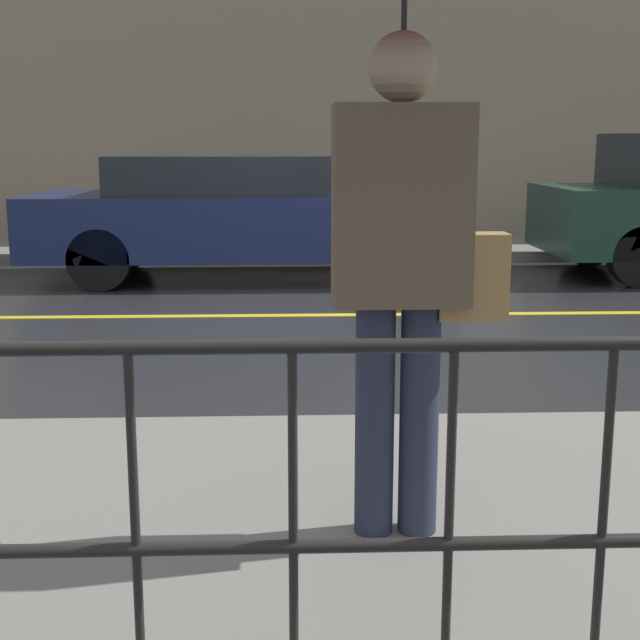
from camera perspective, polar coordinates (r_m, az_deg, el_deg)
name	(u,v)px	position (r m, az deg, el deg)	size (l,w,h in m)	color
ground_plane	(374,315)	(7.98, 3.47, 0.33)	(80.00, 80.00, 0.00)	#262628
sidewalk_near	(495,536)	(3.54, 11.16, -13.42)	(28.00, 2.63, 0.14)	slate
sidewalk_far	(343,249)	(12.16, 1.49, 4.55)	(28.00, 1.81, 0.14)	slate
lane_marking	(374,314)	(7.97, 3.47, 0.35)	(25.20, 0.12, 0.01)	gold
building_storefront	(339,30)	(13.21, 1.25, 18.09)	(28.00, 0.30, 6.11)	gray
railing_foreground	(606,473)	(2.34, 17.83, -9.28)	(12.00, 0.04, 0.95)	black
pedestrian	(405,79)	(3.06, 5.46, 15.10)	(0.93, 0.93, 2.15)	#23283D
car_navy	(238,214)	(10.05, -5.27, 6.76)	(4.62, 1.83, 1.37)	#19234C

